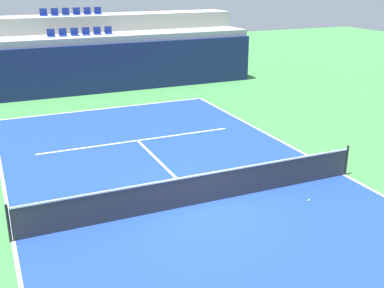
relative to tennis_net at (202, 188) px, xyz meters
The scene contains 14 objects.
ground_plane 0.51m from the tennis_net, ahead, with size 80.00×80.00×0.00m, color #387A3D.
court_surface 0.50m from the tennis_net, ahead, with size 11.00×24.00×0.01m, color navy.
baseline_far 11.96m from the tennis_net, 90.00° to the left, with size 11.00×0.10×0.00m, color white.
sideline_left 5.47m from the tennis_net, behind, with size 0.10×24.00×0.00m, color white.
sideline_right 5.47m from the tennis_net, ahead, with size 0.10×24.00×0.00m, color white.
service_line_far 6.42m from the tennis_net, 90.00° to the left, with size 8.26×0.10×0.00m, color white.
centre_service_line 3.24m from the tennis_net, 90.00° to the left, with size 0.10×6.40×0.00m, color white.
back_wall 15.50m from the tennis_net, 90.00° to the left, with size 20.92×0.30×2.84m, color navy.
stands_tier_lower 16.86m from the tennis_net, 90.00° to the left, with size 20.92×2.40×3.22m, color #9E9E99.
stands_tier_upper 19.29m from the tennis_net, 90.00° to the left, with size 20.92×2.40×4.20m, color #9E9E99.
seating_row_lower 17.15m from the tennis_net, 90.00° to the left, with size 3.79×0.44×0.44m.
seating_row_upper 19.69m from the tennis_net, 90.00° to the left, with size 3.79×0.44×0.44m.
tennis_net is the anchor object (origin of this frame).
tennis_ball_1 3.33m from the tennis_net, 21.55° to the right, with size 0.07×0.07×0.07m, color #CCE033.
Camera 1 is at (-5.61, -11.95, 6.60)m, focal length 44.96 mm.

